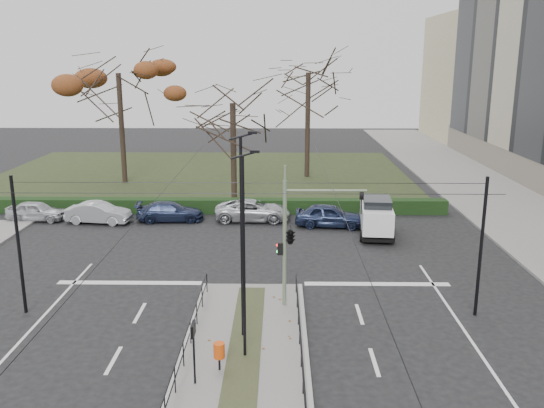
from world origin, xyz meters
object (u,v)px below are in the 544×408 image
Objects in this scene: litter_bin at (219,351)px; bare_tree_near at (233,110)px; traffic_light at (292,234)px; parked_car_fifth at (329,215)px; parked_car_third at (170,212)px; streetlamp_median_near at (244,256)px; bare_tree_center at (308,80)px; parked_car_first at (36,211)px; streetlamp_median_far at (242,236)px; white_van at (376,216)px; parked_car_fourth at (253,210)px; rust_tree at (118,73)px; parked_car_second at (99,213)px; info_panel at (193,336)px.

litter_bin is 25.83m from bare_tree_near.
parked_car_fifth is at bearing 77.95° from traffic_light.
parked_car_third is 1.01× the size of parked_car_fifth.
traffic_light reaches higher than parked_car_third.
bare_tree_center is (3.71, 33.00, 4.78)m from streetlamp_median_near.
parked_car_first is at bearing 140.86° from traffic_light.
bare_tree_center is (3.88, 31.44, 4.56)m from streetlamp_median_far.
white_van is at bearing 64.85° from streetlamp_median_near.
parked_car_third reaches higher than litter_bin.
streetlamp_median_far is 1.58× the size of parked_car_fourth.
rust_tree is 23.14m from parked_car_fifth.
traffic_light is at bearing -93.91° from bare_tree_center.
white_van reaches higher than parked_car_third.
parked_car_second is at bearing 133.48° from traffic_light.
bare_tree_center is at bearing -36.80° from parked_car_second.
traffic_light is 13.10m from parked_car_fifth.
bare_tree_near is at bearing 136.85° from white_van.
bare_tree_near is (-0.71, 25.94, 5.03)m from info_panel.
parked_car_fifth is (4.44, 17.04, -3.20)m from streetlamp_median_near.
parked_car_fourth is at bearing -79.16° from parked_car_second.
litter_bin is 0.24× the size of parked_car_second.
parked_car_first is at bearing -102.78° from rust_tree.
traffic_light is 14.40m from parked_car_fourth.
streetlamp_median_near is 33.26m from rust_tree.
streetlamp_median_far reaches higher than info_panel.
bare_tree_near is 11.48m from parked_car_fifth.
litter_bin is 0.23× the size of parked_car_third.
parked_car_third is (4.64, 0.58, -0.05)m from parked_car_second.
parked_car_fifth is (5.28, 18.05, -0.11)m from litter_bin.
litter_bin is at bearing -69.85° from rust_tree.
info_panel is 0.49× the size of parked_car_third.
bare_tree_center is at bearing 83.58° from streetlamp_median_near.
info_panel is at bearing -171.72° from parked_car_third.
white_van is at bearing -43.15° from bare_tree_near.
parked_car_second is 0.93× the size of white_van.
parked_car_second is at bearing 172.20° from white_van.
info_panel is 34.86m from rust_tree.
parked_car_fourth is at bearing 87.21° from info_panel.
litter_bin is at bearing -140.38° from parked_car_first.
traffic_light is at bearing -126.12° from parked_car_first.
streetlamp_median_near reaches higher than parked_car_fifth.
rust_tree reaches higher than parked_car_third.
parked_car_fourth is at bearing 80.89° from parked_car_fifth.
info_panel is at bearing -117.61° from traffic_light.
parked_car_fifth is at bearing -87.38° from bare_tree_center.
info_panel is 21.64m from parked_car_second.
parked_car_third is at bearing 119.78° from traffic_light.
parked_car_third is 10.63m from parked_car_fifth.
streetlamp_median_far is (-1.93, -2.92, 0.81)m from traffic_light.
parked_car_fifth is at bearing 73.70° from litter_bin.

